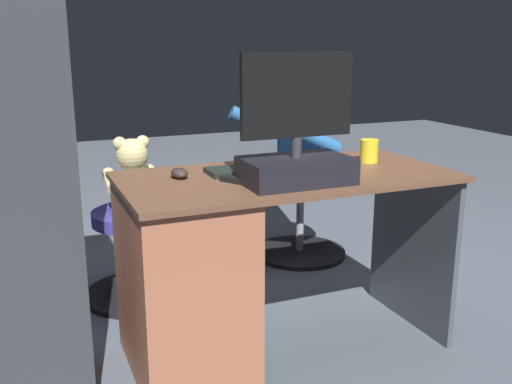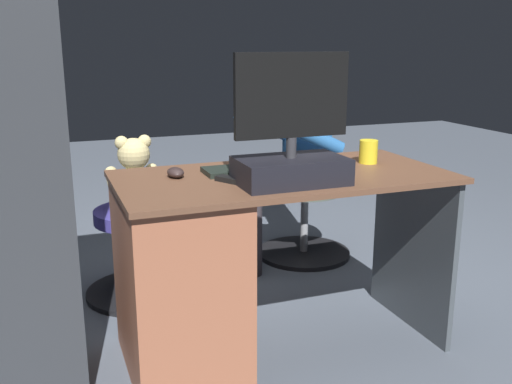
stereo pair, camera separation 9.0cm
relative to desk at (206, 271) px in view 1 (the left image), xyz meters
name	(u,v)px [view 1 (the left image)]	position (x,y,z in m)	size (l,w,h in m)	color
ground_plane	(248,305)	(-0.33, -0.40, -0.38)	(10.00, 10.00, 0.00)	#505865
desk	(206,271)	(0.00, 0.00, 0.00)	(1.25, 0.62, 0.72)	brown
monitor	(296,149)	(-0.30, 0.14, 0.46)	(0.41, 0.23, 0.45)	black
keyboard	(261,169)	(-0.26, -0.09, 0.35)	(0.42, 0.14, 0.02)	black
computer_mouse	(179,173)	(0.06, -0.10, 0.36)	(0.06, 0.10, 0.04)	#2F2322
cup	(369,151)	(-0.73, -0.07, 0.39)	(0.07, 0.07, 0.09)	yellow
tv_remote	(239,181)	(-0.11, 0.06, 0.35)	(0.04, 0.15, 0.02)	black
office_chair_teddy	(137,249)	(0.12, -0.71, -0.14)	(0.53, 0.53, 0.43)	black
teddy_bear	(133,178)	(0.12, -0.72, 0.21)	(0.25, 0.25, 0.35)	#C9B77B
visitor_chair	(300,215)	(-0.86, -0.91, -0.14)	(0.53, 0.53, 0.43)	black
person	(289,144)	(-0.77, -0.89, 0.28)	(0.59, 0.54, 1.11)	#24568E
equipment_rack	(3,185)	(0.66, -0.05, 0.38)	(0.44, 0.36, 1.52)	#303337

